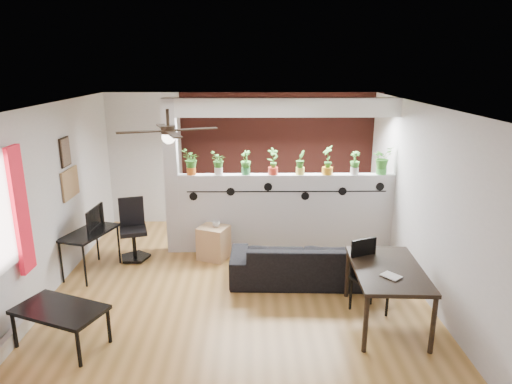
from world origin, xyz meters
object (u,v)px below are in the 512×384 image
potted_plant_2 (246,162)px  potted_plant_3 (273,160)px  potted_plant_7 (382,160)px  cube_shelf (214,243)px  ceiling_fan (168,133)px  computer_desk (90,236)px  coffee_table (60,312)px  potted_plant_0 (191,161)px  potted_plant_1 (218,162)px  cup (216,224)px  potted_plant_4 (300,162)px  dining_table (388,274)px  potted_plant_5 (328,159)px  potted_plant_6 (355,162)px  folding_chair (366,270)px  office_chair (133,233)px  sofa (303,262)px

potted_plant_2 → potted_plant_3: bearing=-0.0°
potted_plant_7 → potted_plant_3: bearing=-180.0°
cube_shelf → ceiling_fan: bearing=-81.9°
potted_plant_3 → computer_desk: potted_plant_3 is taller
coffee_table → potted_plant_0: bearing=66.8°
potted_plant_1 → cup: potted_plant_1 is taller
potted_plant_2 → computer_desk: (-2.37, -0.86, -0.96)m
potted_plant_2 → cup: bearing=-145.0°
potted_plant_4 → potted_plant_1: bearing=180.0°
potted_plant_2 → cube_shelf: 1.44m
cup → dining_table: (2.23, -1.97, 0.06)m
cup → dining_table: size_ratio=0.09×
potted_plant_2 → cup: (-0.49, -0.34, -0.96)m
cube_shelf → coffee_table: 2.87m
potted_plant_5 → potted_plant_6: potted_plant_5 is taller
cup → folding_chair: bearing=-39.2°
potted_plant_4 → potted_plant_7: (1.35, 0.00, 0.03)m
potted_plant_6 → cube_shelf: size_ratio=0.70×
ceiling_fan → cup: ceiling_fan is taller
potted_plant_0 → potted_plant_1: size_ratio=1.09×
potted_plant_1 → potted_plant_2: (0.45, 0.00, 0.01)m
potted_plant_2 → potted_plant_4: size_ratio=0.99×
potted_plant_2 → potted_plant_3: 0.45m
potted_plant_3 → folding_chair: bearing=-61.0°
cup → potted_plant_4: bearing=13.8°
dining_table → coffee_table: dining_table is taller
potted_plant_4 → computer_desk: (-3.28, -0.86, -0.96)m
office_chair → folding_chair: office_chair is taller
potted_plant_1 → dining_table: size_ratio=0.28×
potted_plant_7 → cup: (-2.74, -0.34, -0.99)m
computer_desk → cup: bearing=15.3°
potted_plant_4 → folding_chair: (0.66, -2.01, -1.00)m
potted_plant_6 → potted_plant_7: potted_plant_7 is taller
potted_plant_7 → potted_plant_6: bearing=180.0°
dining_table → coffee_table: (-3.83, -0.44, -0.24)m
potted_plant_2 → potted_plant_6: size_ratio=1.04×
cup → folding_chair: size_ratio=0.13×
potted_plant_5 → potted_plant_3: bearing=-180.0°
potted_plant_4 → potted_plant_5: (0.45, 0.00, 0.04)m
potted_plant_5 → cup: (-1.84, -0.34, -1.00)m
ceiling_fan → potted_plant_6: size_ratio=3.10×
potted_plant_3 → coffee_table: size_ratio=0.39×
potted_plant_6 → potted_plant_2: bearing=180.0°
potted_plant_5 → office_chair: 3.43m
potted_plant_0 → potted_plant_2: 0.90m
sofa → office_chair: office_chair is taller
potted_plant_1 → folding_chair: bearing=-44.9°
ceiling_fan → potted_plant_3: 2.38m
folding_chair → cup: bearing=140.8°
folding_chair → coffee_table: 3.73m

